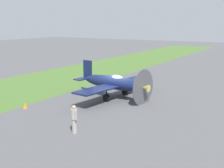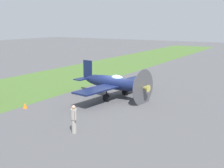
{
  "view_description": "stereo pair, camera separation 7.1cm",
  "coord_description": "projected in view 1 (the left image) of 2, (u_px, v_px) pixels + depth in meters",
  "views": [
    {
      "loc": [
        21.04,
        12.66,
        6.48
      ],
      "look_at": [
        0.04,
        -0.19,
        1.22
      ],
      "focal_mm": 46.17,
      "sensor_mm": 36.0,
      "label": 1
    },
    {
      "loc": [
        21.0,
        12.72,
        6.48
      ],
      "look_at": [
        0.04,
        -0.19,
        1.22
      ],
      "focal_mm": 46.17,
      "sensor_mm": 36.0,
      "label": 2
    }
  ],
  "objects": [
    {
      "name": "ground_crew_chief",
      "position": [
        74.0,
        119.0,
        17.05
      ],
      "size": [
        0.38,
        0.56,
        1.73
      ],
      "rotation": [
        0.0,
        0.0,
        4.19
      ],
      "color": "#9E998E",
      "rests_on": "ground"
    },
    {
      "name": "runway_marker_cone",
      "position": [
        25.0,
        106.0,
        22.17
      ],
      "size": [
        0.36,
        0.36,
        0.44
      ],
      "primitive_type": "cone",
      "color": "orange",
      "rests_on": "ground"
    },
    {
      "name": "ground_plane",
      "position": [
        114.0,
        98.0,
        25.37
      ],
      "size": [
        160.0,
        160.0,
        0.0
      ],
      "primitive_type": "plane",
      "color": "#515154"
    },
    {
      "name": "airplane_lead",
      "position": [
        113.0,
        83.0,
        25.06
      ],
      "size": [
        9.07,
        7.2,
        3.22
      ],
      "rotation": [
        0.0,
        0.0,
        -0.12
      ],
      "color": "#141E47",
      "rests_on": "ground"
    },
    {
      "name": "grass_verge",
      "position": [
        32.0,
        85.0,
        30.56
      ],
      "size": [
        120.0,
        11.0,
        0.01
      ],
      "primitive_type": "cube",
      "color": "#476B2D",
      "rests_on": "ground"
    }
  ]
}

